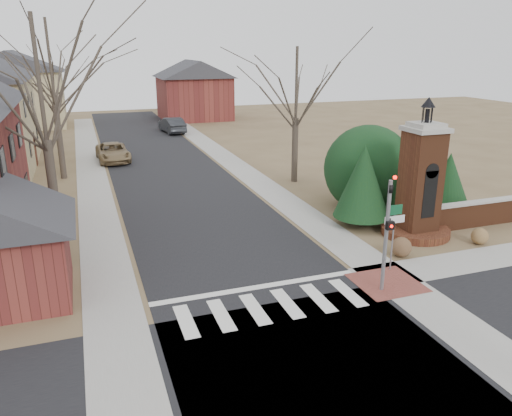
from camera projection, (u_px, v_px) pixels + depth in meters
name	position (u px, v px, depth m)	size (l,w,h in m)	color
ground	(280.00, 318.00, 16.57)	(120.00, 120.00, 0.00)	brown
main_street	(167.00, 170.00, 36.29)	(8.00, 70.00, 0.01)	black
cross_street	(320.00, 370.00, 13.88)	(120.00, 8.00, 0.01)	black
crosswalk_zone	(271.00, 306.00, 17.28)	(8.00, 2.20, 0.02)	silver
stop_bar	(257.00, 287.00, 18.63)	(8.00, 0.35, 0.02)	silver
sidewalk_right_main	(235.00, 165.00, 37.94)	(2.00, 60.00, 0.02)	gray
sidewalk_left	(92.00, 176.00, 34.65)	(2.00, 60.00, 0.02)	gray
curb_apron	(387.00, 283.00, 18.98)	(2.40, 2.40, 0.02)	brown
traffic_signal_pole	(388.00, 224.00, 17.64)	(0.28, 0.41, 4.50)	slate
sign_post	(394.00, 224.00, 19.52)	(0.90, 0.07, 2.75)	slate
brick_gate_monument	(419.00, 191.00, 23.22)	(3.20, 3.20, 6.47)	#5D301B
brick_garden_wall	(491.00, 211.00, 25.12)	(7.50, 0.50, 1.30)	#5D301B
garage_left	(4.00, 240.00, 17.21)	(4.80, 4.80, 4.29)	maroon
house_distant_left	(14.00, 88.00, 54.49)	(10.80, 8.80, 8.53)	tan
house_distant_right	(194.00, 89.00, 61.01)	(8.80, 8.80, 7.30)	maroon
evergreen_near	(363.00, 181.00, 24.41)	(2.80, 2.80, 4.10)	#473D33
evergreen_mid	(406.00, 165.00, 26.44)	(3.40, 3.40, 4.70)	#473D33
evergreen_far	(448.00, 179.00, 26.39)	(2.40, 2.40, 3.30)	#473D33
evergreen_mass	(368.00, 165.00, 27.19)	(4.80, 4.80, 4.80)	#10321B
bare_tree_0	(37.00, 70.00, 20.04)	(8.05, 8.05, 11.15)	#473D33
bare_tree_1	(49.00, 55.00, 31.60)	(8.40, 8.40, 11.64)	#473D33
bare_tree_2	(50.00, 65.00, 43.41)	(7.35, 7.35, 10.19)	#473D33
bare_tree_3	(297.00, 78.00, 31.22)	(7.00, 7.00, 9.70)	#473D33
pickup_truck	(113.00, 152.00, 38.95)	(2.31, 5.02, 1.39)	olive
distant_car	(172.00, 125.00, 51.72)	(1.70, 4.86, 1.60)	#2B2D31
dry_shrub_left	(401.00, 247.00, 21.28)	(0.86, 0.86, 0.86)	brown
dry_shrub_right	(480.00, 236.00, 22.62)	(0.76, 0.76, 0.76)	brown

